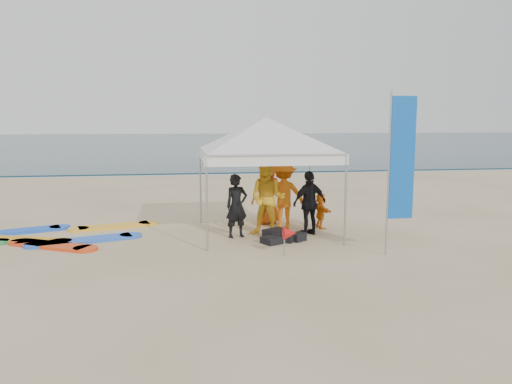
{
  "coord_description": "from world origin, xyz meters",
  "views": [
    {
      "loc": [
        -1.82,
        -8.94,
        2.87
      ],
      "look_at": [
        -0.03,
        2.6,
        1.2
      ],
      "focal_mm": 35.0,
      "sensor_mm": 36.0,
      "label": 1
    }
  ],
  "objects_px": {
    "person_orange_a": "(284,195)",
    "person_orange_b": "(267,192)",
    "marker_pennant": "(290,233)",
    "person_black_b": "(310,203)",
    "person_yellow": "(268,199)",
    "person_black_a": "(237,206)",
    "surfboard_spread": "(39,238)",
    "person_seated": "(321,211)",
    "feather_flag": "(401,160)",
    "canopy_tent": "(266,118)"
  },
  "relations": [
    {
      "from": "person_orange_b",
      "to": "feather_flag",
      "type": "distance_m",
      "value": 4.42
    },
    {
      "from": "person_yellow",
      "to": "marker_pennant",
      "type": "distance_m",
      "value": 2.02
    },
    {
      "from": "feather_flag",
      "to": "marker_pennant",
      "type": "xyz_separation_m",
      "value": [
        -2.32,
        0.24,
        -1.56
      ]
    },
    {
      "from": "person_black_b",
      "to": "feather_flag",
      "type": "distance_m",
      "value": 2.85
    },
    {
      "from": "canopy_tent",
      "to": "surfboard_spread",
      "type": "xyz_separation_m",
      "value": [
        -5.58,
        0.12,
        -2.91
      ]
    },
    {
      "from": "person_black_a",
      "to": "person_seated",
      "type": "bearing_deg",
      "value": -1.39
    },
    {
      "from": "canopy_tent",
      "to": "person_seated",
      "type": "bearing_deg",
      "value": 12.2
    },
    {
      "from": "feather_flag",
      "to": "surfboard_spread",
      "type": "relative_size",
      "value": 0.65
    },
    {
      "from": "person_black_b",
      "to": "marker_pennant",
      "type": "distance_m",
      "value": 2.16
    },
    {
      "from": "person_orange_b",
      "to": "person_seated",
      "type": "distance_m",
      "value": 1.6
    },
    {
      "from": "person_black_a",
      "to": "canopy_tent",
      "type": "relative_size",
      "value": 0.35
    },
    {
      "from": "person_orange_b",
      "to": "feather_flag",
      "type": "xyz_separation_m",
      "value": [
        2.21,
        -3.65,
        1.15
      ]
    },
    {
      "from": "person_orange_a",
      "to": "person_orange_b",
      "type": "relative_size",
      "value": 1.02
    },
    {
      "from": "person_orange_a",
      "to": "person_orange_b",
      "type": "xyz_separation_m",
      "value": [
        -0.3,
        0.76,
        -0.02
      ]
    },
    {
      "from": "feather_flag",
      "to": "surfboard_spread",
      "type": "bearing_deg",
      "value": 161.84
    },
    {
      "from": "person_yellow",
      "to": "person_orange_a",
      "type": "distance_m",
      "value": 0.87
    },
    {
      "from": "person_black_a",
      "to": "canopy_tent",
      "type": "xyz_separation_m",
      "value": [
        0.79,
        0.36,
        2.16
      ]
    },
    {
      "from": "person_orange_a",
      "to": "canopy_tent",
      "type": "bearing_deg",
      "value": 37.76
    },
    {
      "from": "person_black_b",
      "to": "surfboard_spread",
      "type": "bearing_deg",
      "value": -22.81
    },
    {
      "from": "person_orange_b",
      "to": "person_yellow",
      "type": "bearing_deg",
      "value": 66.87
    },
    {
      "from": "person_black_b",
      "to": "person_black_a",
      "type": "bearing_deg",
      "value": -18.32
    },
    {
      "from": "surfboard_spread",
      "to": "marker_pennant",
      "type": "bearing_deg",
      "value": -22.73
    },
    {
      "from": "person_orange_b",
      "to": "surfboard_spread",
      "type": "height_order",
      "value": "person_orange_b"
    },
    {
      "from": "person_black_a",
      "to": "canopy_tent",
      "type": "distance_m",
      "value": 2.33
    },
    {
      "from": "marker_pennant",
      "to": "surfboard_spread",
      "type": "relative_size",
      "value": 0.12
    },
    {
      "from": "person_orange_a",
      "to": "marker_pennant",
      "type": "relative_size",
      "value": 2.88
    },
    {
      "from": "person_orange_a",
      "to": "person_seated",
      "type": "distance_m",
      "value": 1.11
    },
    {
      "from": "person_orange_a",
      "to": "person_yellow",
      "type": "bearing_deg",
      "value": 54.32
    },
    {
      "from": "person_orange_a",
      "to": "surfboard_spread",
      "type": "xyz_separation_m",
      "value": [
        -6.13,
        -0.25,
        -0.88
      ]
    },
    {
      "from": "person_orange_b",
      "to": "canopy_tent",
      "type": "xyz_separation_m",
      "value": [
        -0.25,
        -1.14,
        2.05
      ]
    },
    {
      "from": "person_orange_a",
      "to": "person_seated",
      "type": "relative_size",
      "value": 1.92
    },
    {
      "from": "surfboard_spread",
      "to": "person_black_a",
      "type": "bearing_deg",
      "value": -5.77
    },
    {
      "from": "marker_pennant",
      "to": "feather_flag",
      "type": "bearing_deg",
      "value": -5.99
    },
    {
      "from": "person_orange_a",
      "to": "canopy_tent",
      "type": "relative_size",
      "value": 0.41
    },
    {
      "from": "person_orange_a",
      "to": "surfboard_spread",
      "type": "relative_size",
      "value": 0.34
    },
    {
      "from": "person_yellow",
      "to": "person_seated",
      "type": "distance_m",
      "value": 1.76
    },
    {
      "from": "person_black_a",
      "to": "person_yellow",
      "type": "distance_m",
      "value": 0.8
    },
    {
      "from": "person_black_a",
      "to": "person_orange_a",
      "type": "bearing_deg",
      "value": 10.84
    },
    {
      "from": "person_black_a",
      "to": "person_orange_b",
      "type": "bearing_deg",
      "value": 37.39
    },
    {
      "from": "person_black_b",
      "to": "canopy_tent",
      "type": "relative_size",
      "value": 0.36
    },
    {
      "from": "marker_pennant",
      "to": "person_black_b",
      "type": "bearing_deg",
      "value": 63.95
    },
    {
      "from": "canopy_tent",
      "to": "person_orange_b",
      "type": "bearing_deg",
      "value": 77.68
    },
    {
      "from": "person_seated",
      "to": "marker_pennant",
      "type": "xyz_separation_m",
      "value": [
        -1.44,
        -2.61,
        0.02
      ]
    },
    {
      "from": "person_black_a",
      "to": "person_orange_b",
      "type": "height_order",
      "value": "person_orange_b"
    },
    {
      "from": "person_yellow",
      "to": "marker_pennant",
      "type": "relative_size",
      "value": 2.94
    },
    {
      "from": "person_orange_b",
      "to": "person_seated",
      "type": "relative_size",
      "value": 1.88
    },
    {
      "from": "person_black_b",
      "to": "marker_pennant",
      "type": "bearing_deg",
      "value": 45.17
    },
    {
      "from": "surfboard_spread",
      "to": "person_orange_a",
      "type": "bearing_deg",
      "value": 2.36
    },
    {
      "from": "person_black_b",
      "to": "person_orange_a",
      "type": "bearing_deg",
      "value": -72.99
    },
    {
      "from": "person_black_a",
      "to": "feather_flag",
      "type": "xyz_separation_m",
      "value": [
        3.24,
        -2.15,
        1.26
      ]
    }
  ]
}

